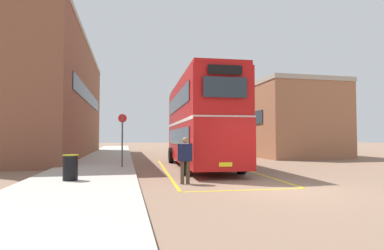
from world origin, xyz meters
The scene contains 10 objects.
ground_plane centered at (0.00, 14.40, 0.00)m, with size 135.60×135.60×0.00m, color #846651.
sidewalk_left centered at (-6.50, 16.80, 0.07)m, with size 4.00×57.60×0.14m, color #B2ADA3.
brick_building_left centered at (-10.86, 18.70, 4.85)m, with size 5.64×22.15×9.69m.
depot_building_right centered at (8.87, 19.20, 3.15)m, with size 6.86×16.74×6.28m.
double_decker_bus centered at (-0.94, 7.36, 2.51)m, with size 3.22×10.50×4.75m.
single_deck_bus centered at (3.77, 21.88, 1.64)m, with size 3.15×8.90×3.02m.
pedestrian_boarding centered at (-2.85, 1.82, 0.97)m, with size 0.56×0.31×1.68m.
litter_bin centered at (-6.85, 2.59, 0.60)m, with size 0.54×0.54×0.92m.
bus_stop_sign centered at (-5.11, 7.11, 1.78)m, with size 0.44×0.10×2.73m.
bay_marking_yellow centered at (-0.98, 5.43, 0.00)m, with size 4.84×12.59×0.01m.
Camera 1 is at (-4.94, -8.86, 1.68)m, focal length 28.31 mm.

